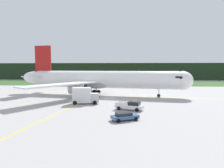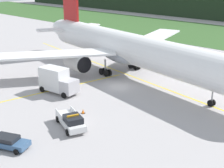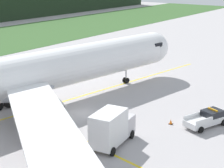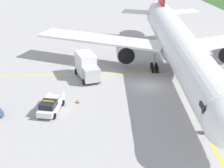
# 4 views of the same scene
# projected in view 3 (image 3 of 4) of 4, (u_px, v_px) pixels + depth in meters

# --- Properties ---
(ground) EXTENTS (320.00, 320.00, 0.00)m
(ground) POSITION_uv_depth(u_px,v_px,m) (81.00, 114.00, 46.86)
(ground) COLOR #A7A2A3
(taxiway_centerline_main) EXTENTS (69.73, 11.76, 0.01)m
(taxiway_centerline_main) POSITION_uv_depth(u_px,v_px,m) (38.00, 109.00, 48.51)
(taxiway_centerline_main) COLOR yellow
(taxiway_centerline_main) RESTS_ON ground
(airliner) EXTENTS (53.81, 45.49, 15.68)m
(airliner) POSITION_uv_depth(u_px,v_px,m) (31.00, 75.00, 46.64)
(airliner) COLOR white
(airliner) RESTS_ON ground
(ops_pickup_truck) EXTENTS (5.91, 3.81, 1.94)m
(ops_pickup_truck) POSITION_uv_depth(u_px,v_px,m) (207.00, 119.00, 42.94)
(ops_pickup_truck) COLOR white
(ops_pickup_truck) RESTS_ON ground
(catering_truck) EXTENTS (6.39, 3.44, 3.99)m
(catering_truck) POSITION_uv_depth(u_px,v_px,m) (112.00, 127.00, 37.90)
(catering_truck) COLOR #B8B5BA
(catering_truck) RESTS_ON ground
(apron_cone) EXTENTS (0.47, 0.47, 0.60)m
(apron_cone) POSITION_uv_depth(u_px,v_px,m) (171.00, 122.00, 43.59)
(apron_cone) COLOR black
(apron_cone) RESTS_ON ground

